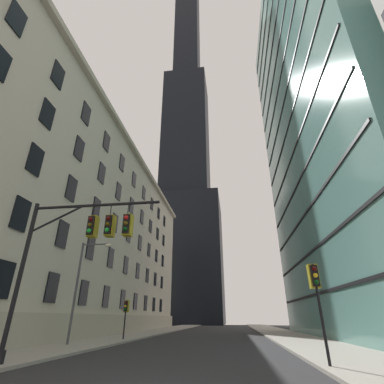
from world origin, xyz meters
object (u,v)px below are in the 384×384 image
at_px(traffic_signal_mast, 84,239).
at_px(traffic_light_near_right, 315,282).
at_px(street_lamppost, 82,280).
at_px(traffic_light_far_left, 126,308).

height_order(traffic_signal_mast, traffic_light_near_right, traffic_signal_mast).
bearing_deg(street_lamppost, traffic_signal_mast, -62.53).
bearing_deg(street_lamppost, traffic_light_far_left, 75.05).
distance_m(traffic_signal_mast, traffic_light_near_right, 10.72).
xyz_separation_m(traffic_signal_mast, street_lamppost, (-4.63, 8.91, -0.73)).
relative_size(traffic_light_near_right, street_lamppost, 0.54).
distance_m(traffic_light_far_left, street_lamppost, 6.35).
xyz_separation_m(traffic_signal_mast, traffic_light_far_left, (-3.06, 14.79, -2.56)).
height_order(traffic_light_near_right, traffic_light_far_left, traffic_light_near_right).
bearing_deg(traffic_signal_mast, street_lamppost, 117.47).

